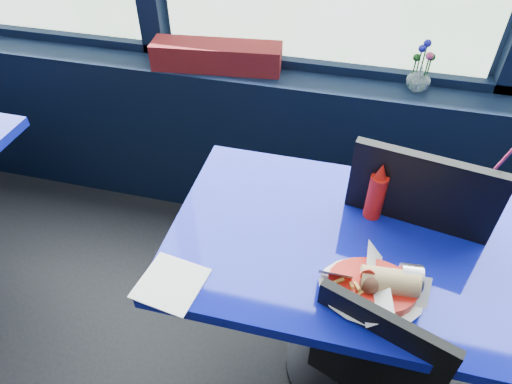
# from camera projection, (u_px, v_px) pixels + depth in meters

# --- Properties ---
(window_sill) EXTENTS (5.00, 0.26, 0.80)m
(window_sill) POSITION_uv_depth(u_px,v_px,m) (309.00, 151.00, 2.26)
(window_sill) COLOR black
(window_sill) RESTS_ON ground
(near_table) EXTENTS (1.20, 0.70, 0.75)m
(near_table) POSITION_uv_depth(u_px,v_px,m) (362.00, 281.00, 1.47)
(near_table) COLOR black
(near_table) RESTS_ON ground
(chair_near_back) EXTENTS (0.52, 0.53, 1.00)m
(chair_near_back) POSITION_uv_depth(u_px,v_px,m) (394.00, 230.00, 1.63)
(chair_near_back) COLOR black
(chair_near_back) RESTS_ON ground
(planter_box) EXTENTS (0.58, 0.21, 0.11)m
(planter_box) POSITION_uv_depth(u_px,v_px,m) (217.00, 56.00, 2.02)
(planter_box) COLOR maroon
(planter_box) RESTS_ON window_sill
(flower_vase) EXTENTS (0.11, 0.11, 0.21)m
(flower_vase) POSITION_uv_depth(u_px,v_px,m) (420.00, 76.00, 1.87)
(flower_vase) COLOR silver
(flower_vase) RESTS_ON window_sill
(food_basket) EXTENTS (0.30, 0.30, 0.09)m
(food_basket) POSITION_uv_depth(u_px,v_px,m) (374.00, 286.00, 1.19)
(food_basket) COLOR red
(food_basket) RESTS_ON near_table
(ketchup_bottle) EXTENTS (0.05, 0.05, 0.20)m
(ketchup_bottle) POSITION_uv_depth(u_px,v_px,m) (376.00, 194.00, 1.37)
(ketchup_bottle) COLOR red
(ketchup_bottle) RESTS_ON near_table
(soda_cup) EXTENTS (0.09, 0.09, 0.31)m
(soda_cup) POSITION_uv_depth(u_px,v_px,m) (477.00, 200.00, 1.37)
(soda_cup) COLOR navy
(soda_cup) RESTS_ON near_table
(napkin) EXTENTS (0.19, 0.19, 0.00)m
(napkin) POSITION_uv_depth(u_px,v_px,m) (171.00, 283.00, 1.24)
(napkin) COLOR white
(napkin) RESTS_ON near_table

